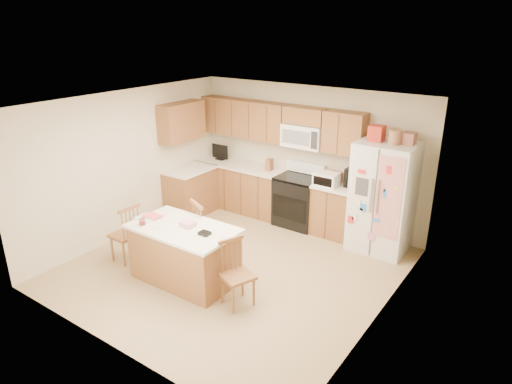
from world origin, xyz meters
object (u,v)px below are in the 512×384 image
Objects in this scene: refrigerator at (383,196)px; island at (185,253)px; windsor_chair_right at (237,275)px; stove at (298,200)px; windsor_chair_back at (207,233)px; windsor_chair_left at (126,235)px.

refrigerator reaches higher than island.
windsor_chair_right is at bearing -2.89° from island.
refrigerator reaches higher than windsor_chair_right.
island is (-1.94, -2.55, -0.50)m from refrigerator.
stove is 1.24× the size of windsor_chair_right.
stove is at bearing 177.70° from refrigerator.
island is (-0.37, -2.61, -0.05)m from stove.
stove is 1.12× the size of windsor_chair_back.
stove is 2.64m from island.
windsor_chair_left is 0.94× the size of windsor_chair_back.
windsor_chair_left is (-3.07, -2.65, -0.47)m from refrigerator.
stove is 3.10m from windsor_chair_left.
refrigerator reaches higher than stove.
windsor_chair_left is at bearing -145.33° from windsor_chair_back.
island is at bearing -80.59° from windsor_chair_back.
island reaches higher than windsor_chair_right.
windsor_chair_left is at bearing -178.54° from windsor_chair_right.
island is 1.13m from windsor_chair_left.
island is at bearing -98.07° from stove.
windsor_chair_left reaches higher than windsor_chair_right.
windsor_chair_back is (-0.47, -2.01, 0.00)m from stove.
refrigerator is at bearing 43.59° from windsor_chair_back.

